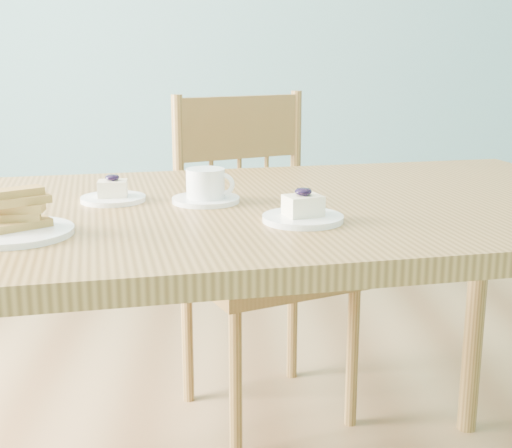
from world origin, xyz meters
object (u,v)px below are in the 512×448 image
at_px(dining_chair, 261,255).
at_px(coffee_cup, 206,188).
at_px(cheesecake_plate_far, 113,194).
at_px(dining_table, 277,240).
at_px(cheesecake_plate_near, 303,213).
at_px(biscotti_plate, 14,221).

relative_size(dining_chair, coffee_cup, 7.08).
bearing_deg(cheesecake_plate_far, dining_chair, 61.27).
distance_m(dining_table, cheesecake_plate_far, 0.36).
bearing_deg(coffee_cup, dining_chair, 95.84).
distance_m(cheesecake_plate_near, coffee_cup, 0.26).
distance_m(dining_table, dining_chair, 0.72).
bearing_deg(coffee_cup, cheesecake_plate_near, -25.52).
bearing_deg(biscotti_plate, dining_table, 27.10).
bearing_deg(biscotti_plate, coffee_cup, 37.88).
distance_m(dining_chair, coffee_cup, 0.76).
bearing_deg(dining_table, dining_chair, 79.80).
distance_m(dining_chair, biscotti_plate, 1.10).
height_order(cheesecake_plate_near, coffee_cup, coffee_cup).
xyz_separation_m(dining_chair, biscotti_plate, (-0.48, -0.92, 0.34)).
xyz_separation_m(cheesecake_plate_near, cheesecake_plate_far, (-0.38, 0.20, -0.00)).
height_order(cheesecake_plate_near, biscotti_plate, biscotti_plate).
height_order(dining_table, biscotti_plate, biscotti_plate).
height_order(dining_table, cheesecake_plate_near, cheesecake_plate_near).
xyz_separation_m(dining_table, biscotti_plate, (-0.48, -0.25, 0.11)).
xyz_separation_m(cheesecake_plate_near, coffee_cup, (-0.18, 0.18, 0.01)).
bearing_deg(coffee_cup, biscotti_plate, -123.26).
bearing_deg(biscotti_plate, dining_chair, 62.27).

